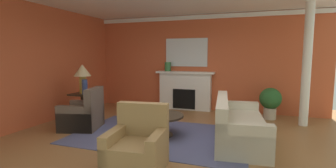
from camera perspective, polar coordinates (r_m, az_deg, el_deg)
name	(u,v)px	position (r m, az deg, el deg)	size (l,w,h in m)	color
ground_plane	(166,140)	(5.03, -0.39, -12.86)	(8.60, 8.60, 0.00)	olive
wall_fireplace	(199,63)	(7.72, 7.26, 4.86)	(7.21, 0.12, 2.90)	#C65633
wall_window	(42,65)	(6.88, -27.02, 3.99)	(0.12, 6.63, 2.90)	#C65633
crown_moulding	(200,17)	(7.72, 7.29, 15.05)	(7.21, 0.08, 0.12)	white
area_rug	(160,135)	(5.31, -1.92, -11.74)	(3.60, 2.30, 0.01)	#4C517A
fireplace	(185,92)	(7.68, 3.94, -1.75)	(1.80, 0.35, 1.19)	white
mantel_mirror	(186,52)	(7.72, 4.25, 7.27)	(1.32, 0.04, 0.86)	silver
sofa	(238,126)	(5.08, 15.75, -9.41)	(1.13, 2.19, 0.85)	beige
armchair_near_window	(83,116)	(6.03, -18.98, -6.91)	(0.97, 0.97, 0.95)	brown
armchair_facing_fireplace	(137,149)	(3.78, -7.11, -14.71)	(0.88, 0.88, 0.95)	#9E7A4C
coffee_table	(160,120)	(5.22, -1.93, -8.30)	(1.00, 1.00, 0.45)	#2D2319
side_table	(84,105)	(6.84, -18.87, -4.52)	(0.56, 0.56, 0.70)	#2D2319
table_lamp	(82,73)	(6.74, -19.13, 2.39)	(0.44, 0.44, 0.75)	#B28E38
vase_on_side_table	(85,87)	(6.58, -18.64, -0.63)	(0.14, 0.14, 0.38)	navy
vase_mantel_left	(168,67)	(7.73, -0.06, 4.03)	(0.19, 0.19, 0.28)	#33703D
book_red_cover	(149,115)	(5.10, -4.35, -7.12)	(0.23, 0.16, 0.04)	navy
potted_plant	(270,101)	(7.06, 22.53, -3.57)	(0.56, 0.56, 0.83)	#BCB29E
column_white	(307,65)	(6.66, 29.36, 3.80)	(0.20, 0.20, 2.90)	white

